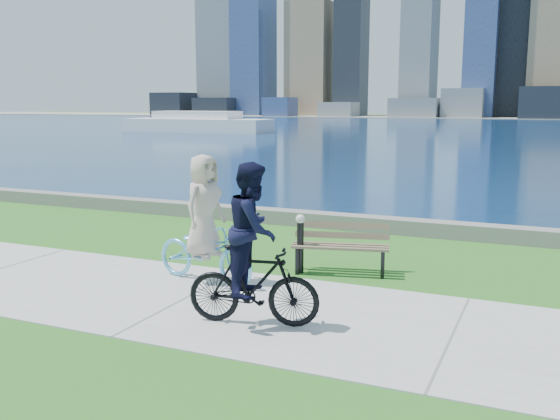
{
  "coord_description": "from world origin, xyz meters",
  "views": [
    {
      "loc": [
        1.05,
        -7.84,
        2.99
      ],
      "look_at": [
        -3.36,
        2.17,
        1.1
      ],
      "focal_mm": 40.0,
      "sensor_mm": 36.0,
      "label": 1
    }
  ],
  "objects_px": {
    "bollard_lamp": "(300,240)",
    "cyclist_woman": "(205,235)",
    "park_bench": "(341,243)",
    "cyclist_man": "(253,258)"
  },
  "relations": [
    {
      "from": "cyclist_woman",
      "to": "cyclist_man",
      "type": "xyz_separation_m",
      "value": [
        1.65,
        -1.52,
        0.13
      ]
    },
    {
      "from": "bollard_lamp",
      "to": "cyclist_woman",
      "type": "height_order",
      "value": "cyclist_woman"
    },
    {
      "from": "bollard_lamp",
      "to": "cyclist_man",
      "type": "distance_m",
      "value": 2.77
    },
    {
      "from": "park_bench",
      "to": "cyclist_man",
      "type": "height_order",
      "value": "cyclist_man"
    },
    {
      "from": "park_bench",
      "to": "bollard_lamp",
      "type": "height_order",
      "value": "bollard_lamp"
    },
    {
      "from": "park_bench",
      "to": "bollard_lamp",
      "type": "bearing_deg",
      "value": -166.09
    },
    {
      "from": "bollard_lamp",
      "to": "cyclist_woman",
      "type": "relative_size",
      "value": 0.5
    },
    {
      "from": "bollard_lamp",
      "to": "cyclist_woman",
      "type": "distance_m",
      "value": 1.73
    },
    {
      "from": "park_bench",
      "to": "cyclist_man",
      "type": "relative_size",
      "value": 0.81
    },
    {
      "from": "bollard_lamp",
      "to": "cyclist_woman",
      "type": "xyz_separation_m",
      "value": [
        -1.24,
        -1.19,
        0.21
      ]
    }
  ]
}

